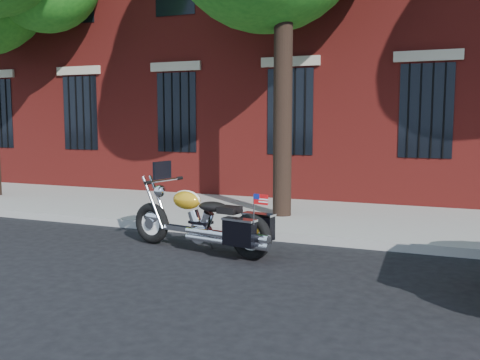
% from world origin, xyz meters
% --- Properties ---
extents(ground, '(120.00, 120.00, 0.00)m').
position_xyz_m(ground, '(0.00, 0.00, 0.00)').
color(ground, black).
rests_on(ground, ground).
extents(curb, '(40.00, 0.16, 0.15)m').
position_xyz_m(curb, '(0.00, 1.38, 0.07)').
color(curb, gray).
rests_on(curb, ground).
extents(sidewalk, '(40.00, 3.60, 0.15)m').
position_xyz_m(sidewalk, '(0.00, 3.26, 0.07)').
color(sidewalk, gray).
rests_on(sidewalk, ground).
extents(motorcycle, '(2.59, 1.08, 1.35)m').
position_xyz_m(motorcycle, '(0.15, 0.17, 0.46)').
color(motorcycle, black).
rests_on(motorcycle, ground).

